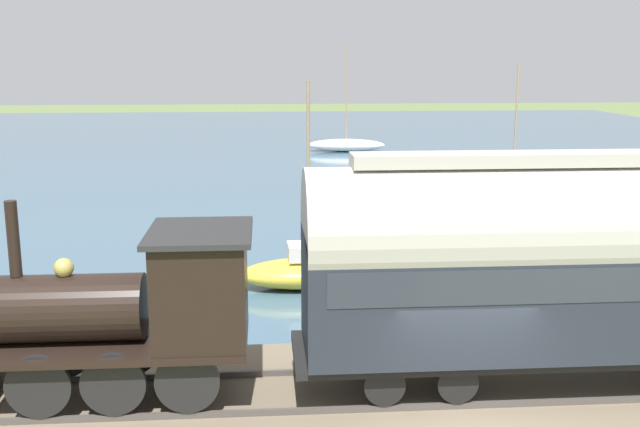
{
  "coord_description": "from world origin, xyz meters",
  "views": [
    {
      "loc": [
        -12.14,
        3.52,
        6.8
      ],
      "look_at": [
        8.25,
        1.97,
        2.52
      ],
      "focal_mm": 42.0,
      "sensor_mm": 36.0,
      "label": 1
    }
  ],
  "objects_px": {
    "sailboat_yellow": "(309,270)",
    "rowboat_off_pier": "(485,281)",
    "steam_locomotive": "(141,303)",
    "rowboat_near_shore": "(140,307)",
    "sailboat_white": "(346,145)",
    "passenger_coach": "(576,259)",
    "sailboat_red": "(512,188)"
  },
  "relations": [
    {
      "from": "passenger_coach",
      "to": "sailboat_white",
      "type": "distance_m",
      "value": 41.28
    },
    {
      "from": "steam_locomotive",
      "to": "passenger_coach",
      "type": "height_order",
      "value": "passenger_coach"
    },
    {
      "from": "sailboat_white",
      "to": "sailboat_yellow",
      "type": "bearing_deg",
      "value": 177.91
    },
    {
      "from": "rowboat_off_pier",
      "to": "steam_locomotive",
      "type": "bearing_deg",
      "value": 156.09
    },
    {
      "from": "steam_locomotive",
      "to": "rowboat_off_pier",
      "type": "height_order",
      "value": "steam_locomotive"
    },
    {
      "from": "rowboat_near_shore",
      "to": "sailboat_yellow",
      "type": "bearing_deg",
      "value": -116.65
    },
    {
      "from": "steam_locomotive",
      "to": "rowboat_off_pier",
      "type": "bearing_deg",
      "value": -48.67
    },
    {
      "from": "rowboat_near_shore",
      "to": "rowboat_off_pier",
      "type": "bearing_deg",
      "value": -131.8
    },
    {
      "from": "steam_locomotive",
      "to": "sailboat_white",
      "type": "xyz_separation_m",
      "value": [
        41.21,
        -8.38,
        -1.86
      ]
    },
    {
      "from": "passenger_coach",
      "to": "sailboat_red",
      "type": "xyz_separation_m",
      "value": [
        21.1,
        -5.96,
        -2.35
      ]
    },
    {
      "from": "sailboat_red",
      "to": "rowboat_off_pier",
      "type": "relative_size",
      "value": 2.44
    },
    {
      "from": "sailboat_white",
      "to": "passenger_coach",
      "type": "bearing_deg",
      "value": -174.1
    },
    {
      "from": "sailboat_yellow",
      "to": "rowboat_off_pier",
      "type": "relative_size",
      "value": 2.32
    },
    {
      "from": "sailboat_white",
      "to": "rowboat_near_shore",
      "type": "bearing_deg",
      "value": 171.15
    },
    {
      "from": "steam_locomotive",
      "to": "rowboat_near_shore",
      "type": "relative_size",
      "value": 2.55
    },
    {
      "from": "steam_locomotive",
      "to": "sailboat_red",
      "type": "height_order",
      "value": "sailboat_red"
    },
    {
      "from": "sailboat_yellow",
      "to": "rowboat_near_shore",
      "type": "relative_size",
      "value": 2.96
    },
    {
      "from": "steam_locomotive",
      "to": "sailboat_white",
      "type": "bearing_deg",
      "value": -11.5
    },
    {
      "from": "sailboat_white",
      "to": "sailboat_red",
      "type": "bearing_deg",
      "value": -157.82
    },
    {
      "from": "passenger_coach",
      "to": "rowboat_near_shore",
      "type": "distance_m",
      "value": 11.37
    },
    {
      "from": "steam_locomotive",
      "to": "sailboat_white",
      "type": "relative_size",
      "value": 0.67
    },
    {
      "from": "sailboat_white",
      "to": "rowboat_near_shore",
      "type": "relative_size",
      "value": 3.82
    },
    {
      "from": "rowboat_off_pier",
      "to": "sailboat_yellow",
      "type": "bearing_deg",
      "value": 110.51
    },
    {
      "from": "sailboat_yellow",
      "to": "rowboat_off_pier",
      "type": "distance_m",
      "value": 5.33
    },
    {
      "from": "rowboat_near_shore",
      "to": "rowboat_off_pier",
      "type": "xyz_separation_m",
      "value": [
        1.84,
        -9.97,
        -0.09
      ]
    },
    {
      "from": "steam_locomotive",
      "to": "sailboat_white",
      "type": "height_order",
      "value": "sailboat_white"
    },
    {
      "from": "sailboat_white",
      "to": "sailboat_red",
      "type": "distance_m",
      "value": 20.92
    },
    {
      "from": "passenger_coach",
      "to": "sailboat_yellow",
      "type": "distance_m",
      "value": 9.75
    },
    {
      "from": "steam_locomotive",
      "to": "sailboat_red",
      "type": "relative_size",
      "value": 0.82
    },
    {
      "from": "sailboat_yellow",
      "to": "rowboat_off_pier",
      "type": "xyz_separation_m",
      "value": [
        -0.39,
        -5.31,
        -0.35
      ]
    },
    {
      "from": "passenger_coach",
      "to": "sailboat_yellow",
      "type": "xyz_separation_m",
      "value": [
        8.23,
        4.6,
        -2.5
      ]
    },
    {
      "from": "sailboat_yellow",
      "to": "steam_locomotive",
      "type": "bearing_deg",
      "value": 154.16
    }
  ]
}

